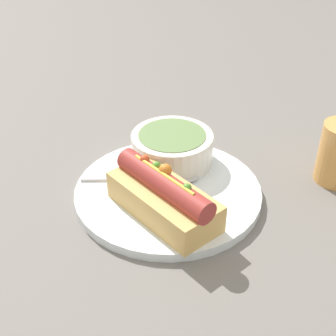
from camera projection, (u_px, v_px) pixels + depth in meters
name	position (u px, v px, depth m)	size (l,w,h in m)	color
ground_plane	(168.00, 196.00, 0.66)	(4.00, 4.00, 0.00)	slate
dinner_plate	(168.00, 192.00, 0.65)	(0.26, 0.26, 0.01)	white
hot_dog	(164.00, 196.00, 0.59)	(0.17, 0.11, 0.07)	#DBAD60
soup_bowl	(172.00, 147.00, 0.69)	(0.12, 0.12, 0.05)	silver
spoon	(169.00, 178.00, 0.66)	(0.15, 0.10, 0.01)	#B7B7BC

